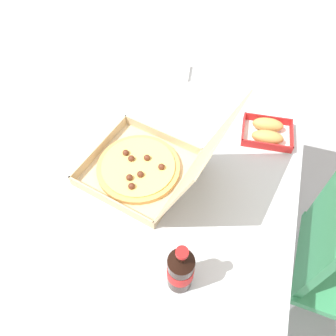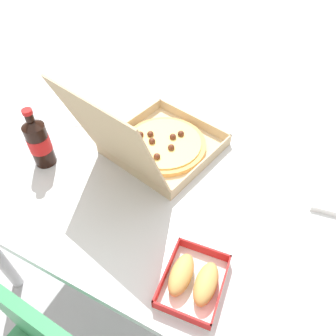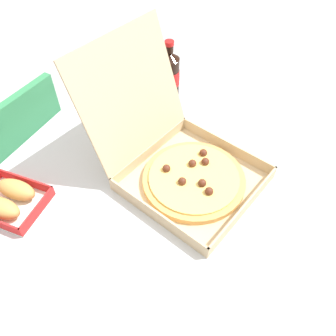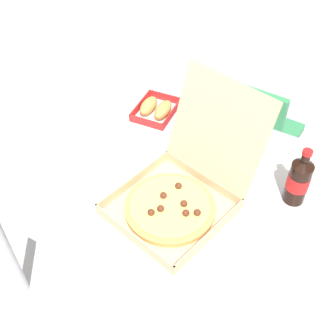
{
  "view_description": "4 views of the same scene",
  "coord_description": "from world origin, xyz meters",
  "px_view_note": "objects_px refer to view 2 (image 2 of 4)",
  "views": [
    {
      "loc": [
        0.68,
        0.17,
        1.71
      ],
      "look_at": [
        0.03,
        -0.03,
        0.79
      ],
      "focal_mm": 34.75,
      "sensor_mm": 36.0,
      "label": 1
    },
    {
      "loc": [
        -0.36,
        0.64,
        1.58
      ],
      "look_at": [
        -0.01,
        -0.04,
        0.77
      ],
      "focal_mm": 35.09,
      "sensor_mm": 36.0,
      "label": 2
    },
    {
      "loc": [
        -0.55,
        -0.35,
        1.54
      ],
      "look_at": [
        0.04,
        -0.06,
        0.8
      ],
      "focal_mm": 36.6,
      "sensor_mm": 36.0,
      "label": 3
    },
    {
      "loc": [
        0.48,
        -0.91,
        1.86
      ],
      "look_at": [
        -0.02,
        -0.02,
        0.82
      ],
      "focal_mm": 45.46,
      "sensor_mm": 36.0,
      "label": 4
    }
  ],
  "objects_px": {
    "cola_bottle": "(39,142)",
    "napkin_pile": "(329,199)",
    "pizza_box_open": "(157,144)",
    "bread_side_box": "(193,280)",
    "paper_menu": "(83,114)"
  },
  "relations": [
    {
      "from": "cola_bottle",
      "to": "pizza_box_open",
      "type": "bearing_deg",
      "value": -147.42
    },
    {
      "from": "napkin_pile",
      "to": "cola_bottle",
      "type": "bearing_deg",
      "value": 16.64
    },
    {
      "from": "cola_bottle",
      "to": "napkin_pile",
      "type": "xyz_separation_m",
      "value": [
        -0.91,
        -0.27,
        -0.08
      ]
    },
    {
      "from": "cola_bottle",
      "to": "napkin_pile",
      "type": "distance_m",
      "value": 0.95
    },
    {
      "from": "pizza_box_open",
      "to": "napkin_pile",
      "type": "distance_m",
      "value": 0.59
    },
    {
      "from": "pizza_box_open",
      "to": "paper_menu",
      "type": "relative_size",
      "value": 2.52
    },
    {
      "from": "bread_side_box",
      "to": "paper_menu",
      "type": "relative_size",
      "value": 0.97
    },
    {
      "from": "bread_side_box",
      "to": "napkin_pile",
      "type": "relative_size",
      "value": 1.85
    },
    {
      "from": "bread_side_box",
      "to": "cola_bottle",
      "type": "xyz_separation_m",
      "value": [
        0.64,
        -0.17,
        0.07
      ]
    },
    {
      "from": "bread_side_box",
      "to": "paper_menu",
      "type": "xyz_separation_m",
      "value": [
        0.69,
        -0.44,
        -0.02
      ]
    },
    {
      "from": "pizza_box_open",
      "to": "cola_bottle",
      "type": "relative_size",
      "value": 2.36
    },
    {
      "from": "pizza_box_open",
      "to": "napkin_pile",
      "type": "relative_size",
      "value": 4.82
    },
    {
      "from": "pizza_box_open",
      "to": "paper_menu",
      "type": "distance_m",
      "value": 0.39
    },
    {
      "from": "napkin_pile",
      "to": "pizza_box_open",
      "type": "bearing_deg",
      "value": 6.09
    },
    {
      "from": "pizza_box_open",
      "to": "bread_side_box",
      "type": "distance_m",
      "value": 0.49
    }
  ]
}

